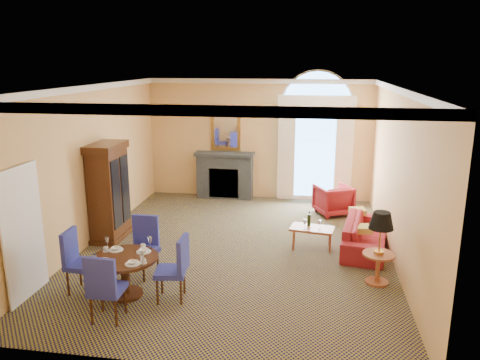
% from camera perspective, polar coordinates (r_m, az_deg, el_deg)
% --- Properties ---
extents(ground, '(7.50, 7.50, 0.00)m').
position_cam_1_polar(ground, '(9.46, -0.48, -8.40)').
color(ground, '#15133E').
rests_on(ground, ground).
extents(room_envelope, '(6.04, 7.52, 3.45)m').
position_cam_1_polar(room_envelope, '(9.46, 0.01, 7.37)').
color(room_envelope, '#F4BF74').
rests_on(room_envelope, ground).
extents(armoire, '(0.58, 1.04, 2.03)m').
position_cam_1_polar(armoire, '(10.11, -15.69, -1.56)').
color(armoire, '#361B0C').
rests_on(armoire, ground).
extents(dining_table, '(1.06, 1.06, 0.86)m').
position_cam_1_polar(dining_table, '(7.73, -13.87, -10.19)').
color(dining_table, '#361B0C').
rests_on(dining_table, ground).
extents(dining_chair_north, '(0.60, 0.60, 1.04)m').
position_cam_1_polar(dining_chair_north, '(8.40, -11.63, -7.35)').
color(dining_chair_north, '#262C97').
rests_on(dining_chair_north, ground).
extents(dining_chair_south, '(0.48, 0.49, 1.04)m').
position_cam_1_polar(dining_chair_south, '(7.02, -16.23, -12.14)').
color(dining_chair_south, '#262C97').
rests_on(dining_chair_south, ground).
extents(dining_chair_east, '(0.52, 0.52, 1.04)m').
position_cam_1_polar(dining_chair_east, '(7.43, -7.73, -10.17)').
color(dining_chair_east, '#262C97').
rests_on(dining_chair_east, ground).
extents(dining_chair_west, '(0.50, 0.49, 1.04)m').
position_cam_1_polar(dining_chair_west, '(8.06, -19.30, -8.86)').
color(dining_chair_west, '#262C97').
rests_on(dining_chair_west, ground).
extents(sofa, '(1.11, 2.11, 0.59)m').
position_cam_1_polar(sofa, '(9.72, 15.06, -6.42)').
color(sofa, maroon).
rests_on(sofa, ground).
extents(armchair, '(1.05, 1.06, 0.73)m').
position_cam_1_polar(armchair, '(11.63, 11.29, -2.38)').
color(armchair, maroon).
rests_on(armchair, ground).
extents(coffee_table, '(0.92, 0.61, 0.75)m').
position_cam_1_polar(coffee_table, '(9.49, 8.76, -5.90)').
color(coffee_table, '#AD5834').
rests_on(coffee_table, ground).
extents(side_table, '(0.53, 0.53, 1.23)m').
position_cam_1_polar(side_table, '(8.14, 16.70, -6.80)').
color(side_table, '#AD5834').
rests_on(side_table, ground).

